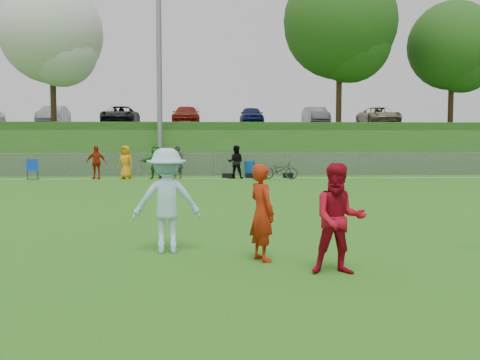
{
  "coord_description": "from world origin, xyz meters",
  "views": [
    {
      "loc": [
        -0.24,
        -9.35,
        2.0
      ],
      "look_at": [
        0.32,
        0.5,
        1.25
      ],
      "focal_mm": 40.0,
      "sensor_mm": 36.0,
      "label": 1
    }
  ],
  "objects": [
    {
      "name": "bicycle",
      "position": [
        3.29,
        17.36,
        0.48
      ],
      "size": [
        1.89,
        0.9,
        0.95
      ],
      "primitive_type": "imported",
      "rotation": [
        0.0,
        0.0,
        1.42
      ],
      "color": "#2C2C2F",
      "rests_on": "ground"
    },
    {
      "name": "berm",
      "position": [
        0.0,
        31.0,
        1.5
      ],
      "size": [
        120.0,
        18.0,
        3.0
      ],
      "primitive_type": "cube",
      "color": "#194D15",
      "rests_on": "ground"
    },
    {
      "name": "fence",
      "position": [
        0.0,
        20.0,
        0.65
      ],
      "size": [
        58.0,
        0.06,
        1.3
      ],
      "color": "gray",
      "rests_on": "ground"
    },
    {
      "name": "gear_bags",
      "position": [
        0.98,
        18.1,
        0.13
      ],
      "size": [
        6.95,
        0.51,
        0.26
      ],
      "color": "black",
      "rests_on": "ground"
    },
    {
      "name": "tree_green_near",
      "position": [
        8.16,
        24.42,
        9.03
      ],
      "size": [
        7.14,
        7.14,
        9.95
      ],
      "color": "black",
      "rests_on": "berm"
    },
    {
      "name": "recycling_bin",
      "position": [
        1.89,
        18.83,
        0.43
      ],
      "size": [
        0.72,
        0.72,
        0.86
      ],
      "primitive_type": "cylinder",
      "rotation": [
        0.0,
        0.0,
        0.3
      ],
      "color": "#0D4494",
      "rests_on": "ground"
    },
    {
      "name": "tree_white_flowering",
      "position": [
        -9.84,
        24.92,
        8.32
      ],
      "size": [
        6.3,
        6.3,
        8.78
      ],
      "color": "black",
      "rests_on": "berm"
    },
    {
      "name": "parking_lot",
      "position": [
        0.0,
        33.0,
        3.05
      ],
      "size": [
        120.0,
        12.0,
        0.1
      ],
      "primitive_type": "cube",
      "color": "black",
      "rests_on": "berm"
    },
    {
      "name": "player_red_left",
      "position": [
        0.62,
        -0.67,
        0.8
      ],
      "size": [
        0.59,
        0.69,
        1.6
      ],
      "primitive_type": "imported",
      "rotation": [
        0.0,
        0.0,
        2.01
      ],
      "color": "#AC220B",
      "rests_on": "ground"
    },
    {
      "name": "camp_chair",
      "position": [
        -9.07,
        17.8,
        0.3
      ],
      "size": [
        0.73,
        0.73,
        1.0
      ],
      "rotation": [
        0.0,
        0.0,
        0.37
      ],
      "color": "#1041B3",
      "rests_on": "ground"
    },
    {
      "name": "ground",
      "position": [
        0.0,
        0.0,
        0.0
      ],
      "size": [
        120.0,
        120.0,
        0.0
      ],
      "primitive_type": "plane",
      "color": "#2A6B16",
      "rests_on": "ground"
    },
    {
      "name": "sideline_far",
      "position": [
        0.0,
        18.0,
        0.01
      ],
      "size": [
        60.0,
        0.1,
        0.01
      ],
      "primitive_type": "cube",
      "color": "white",
      "rests_on": "ground"
    },
    {
      "name": "car_row",
      "position": [
        -1.17,
        32.0,
        3.82
      ],
      "size": [
        32.04,
        5.18,
        1.44
      ],
      "color": "white",
      "rests_on": "parking_lot"
    },
    {
      "name": "tree_green_far",
      "position": [
        16.16,
        25.92,
        7.96
      ],
      "size": [
        5.88,
        5.88,
        8.19
      ],
      "color": "black",
      "rests_on": "berm"
    },
    {
      "name": "player_red_center",
      "position": [
        1.67,
        -1.61,
        0.83
      ],
      "size": [
        0.84,
        0.68,
        1.65
      ],
      "primitive_type": "imported",
      "rotation": [
        0.0,
        0.0,
        -0.07
      ],
      "color": "#A50B1C",
      "rests_on": "ground"
    },
    {
      "name": "player_blue",
      "position": [
        -1.0,
        0.07,
        0.92
      ],
      "size": [
        1.26,
        0.81,
        1.85
      ],
      "primitive_type": "imported",
      "rotation": [
        0.0,
        0.0,
        3.25
      ],
      "color": "#ACDAEF",
      "rests_on": "ground"
    },
    {
      "name": "light_pole",
      "position": [
        -3.0,
        20.8,
        6.71
      ],
      "size": [
        1.2,
        0.4,
        12.15
      ],
      "color": "gray",
      "rests_on": "ground"
    },
    {
      "name": "spectator_row",
      "position": [
        -2.76,
        18.0,
        0.85
      ],
      "size": [
        8.03,
        0.79,
        1.69
      ],
      "color": "#AD250C",
      "rests_on": "ground"
    }
  ]
}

